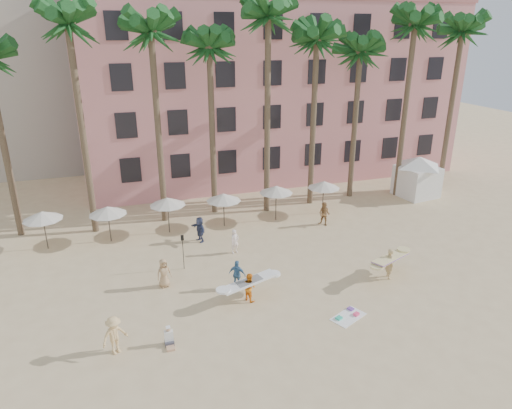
{
  "coord_description": "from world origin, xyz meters",
  "views": [
    {
      "loc": [
        -8.35,
        -17.52,
        13.43
      ],
      "look_at": [
        -0.67,
        6.0,
        4.0
      ],
      "focal_mm": 32.0,
      "sensor_mm": 36.0,
      "label": 1
    }
  ],
  "objects": [
    {
      "name": "beachgoers",
      "position": [
        -3.31,
        6.22,
        0.88
      ],
      "size": [
        16.35,
        11.67,
        1.85
      ],
      "color": "white",
      "rests_on": "ground"
    },
    {
      "name": "carrier_yellow",
      "position": [
        6.22,
        2.22,
        1.03
      ],
      "size": [
        3.0,
        2.01,
        1.84
      ],
      "color": "tan",
      "rests_on": "ground"
    },
    {
      "name": "umbrella_row",
      "position": [
        -3.0,
        12.5,
        2.33
      ],
      "size": [
        22.5,
        2.7,
        2.73
      ],
      "color": "#332B23",
      "rests_on": "ground"
    },
    {
      "name": "seated_man",
      "position": [
        -6.77,
        0.04,
        0.32
      ],
      "size": [
        0.41,
        0.72,
        0.93
      ],
      "color": "#3F3F4C",
      "rests_on": "ground"
    },
    {
      "name": "carrier_white",
      "position": [
        -2.19,
        2.49,
        0.87
      ],
      "size": [
        3.21,
        1.49,
        1.58
      ],
      "color": "orange",
      "rests_on": "ground"
    },
    {
      "name": "beach_towel",
      "position": [
        2.11,
        -0.49,
        0.03
      ],
      "size": [
        2.05,
        1.66,
        0.14
      ],
      "color": "white",
      "rests_on": "ground"
    },
    {
      "name": "ground",
      "position": [
        0.0,
        0.0,
        0.0
      ],
      "size": [
        120.0,
        120.0,
        0.0
      ],
      "primitive_type": "plane",
      "color": "#D1B789",
      "rests_on": "ground"
    },
    {
      "name": "cabana",
      "position": [
        16.46,
        13.76,
        2.07
      ],
      "size": [
        5.08,
        5.08,
        3.5
      ],
      "color": "silver",
      "rests_on": "ground"
    },
    {
      "name": "palm_row",
      "position": [
        0.51,
        15.0,
        12.97
      ],
      "size": [
        44.4,
        5.4,
        16.3
      ],
      "color": "brown",
      "rests_on": "ground"
    },
    {
      "name": "paddle",
      "position": [
        -4.92,
        6.98,
        1.41
      ],
      "size": [
        0.18,
        0.04,
        2.23
      ],
      "color": "black",
      "rests_on": "ground"
    },
    {
      "name": "pink_hotel",
      "position": [
        7.0,
        26.0,
        8.0
      ],
      "size": [
        35.0,
        14.0,
        16.0
      ],
      "primitive_type": "cube",
      "color": "#D98484",
      "rests_on": "ground"
    }
  ]
}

